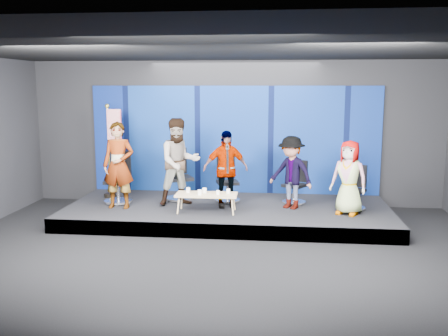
{
  "coord_description": "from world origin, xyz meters",
  "views": [
    {
      "loc": [
        1.07,
        -8.1,
        2.91
      ],
      "look_at": [
        -0.08,
        2.4,
        1.16
      ],
      "focal_mm": 40.0,
      "sensor_mm": 36.0,
      "label": 1
    }
  ],
  "objects_px": {
    "mug_e": "(228,191)",
    "mug_a": "(188,190)",
    "chair_a": "(119,186)",
    "panelist_e": "(349,178)",
    "chair_b": "(179,183)",
    "chair_c": "(227,187)",
    "mug_c": "(204,190)",
    "panelist_b": "(179,162)",
    "flag_stand": "(113,149)",
    "panelist_d": "(291,173)",
    "mug_b": "(200,192)",
    "mug_d": "(218,192)",
    "chair_e": "(354,195)",
    "chair_d": "(295,189)",
    "panelist_a": "(118,165)",
    "coffee_table": "(207,195)",
    "panelist_c": "(226,169)"
  },
  "relations": [
    {
      "from": "mug_e",
      "to": "mug_a",
      "type": "bearing_deg",
      "value": -179.53
    },
    {
      "from": "chair_a",
      "to": "panelist_e",
      "type": "bearing_deg",
      "value": -5.44
    },
    {
      "from": "chair_b",
      "to": "chair_a",
      "type": "bearing_deg",
      "value": 171.55
    },
    {
      "from": "chair_c",
      "to": "mug_c",
      "type": "bearing_deg",
      "value": -127.86
    },
    {
      "from": "panelist_e",
      "to": "panelist_b",
      "type": "bearing_deg",
      "value": -158.76
    },
    {
      "from": "panelist_b",
      "to": "flag_stand",
      "type": "distance_m",
      "value": 1.77
    },
    {
      "from": "flag_stand",
      "to": "panelist_d",
      "type": "bearing_deg",
      "value": 5.46
    },
    {
      "from": "mug_a",
      "to": "mug_b",
      "type": "height_order",
      "value": "mug_b"
    },
    {
      "from": "mug_d",
      "to": "mug_e",
      "type": "bearing_deg",
      "value": 35.64
    },
    {
      "from": "mug_e",
      "to": "chair_b",
      "type": "bearing_deg",
      "value": 141.42
    },
    {
      "from": "chair_e",
      "to": "flag_stand",
      "type": "xyz_separation_m",
      "value": [
        -5.45,
        0.5,
        0.85
      ]
    },
    {
      "from": "chair_e",
      "to": "chair_b",
      "type": "bearing_deg",
      "value": -158.76
    },
    {
      "from": "chair_d",
      "to": "panelist_a",
      "type": "bearing_deg",
      "value": -135.14
    },
    {
      "from": "coffee_table",
      "to": "mug_c",
      "type": "distance_m",
      "value": 0.12
    },
    {
      "from": "flag_stand",
      "to": "panelist_e",
      "type": "bearing_deg",
      "value": 3.3
    },
    {
      "from": "mug_d",
      "to": "chair_e",
      "type": "bearing_deg",
      "value": 13.12
    },
    {
      "from": "panelist_c",
      "to": "panelist_e",
      "type": "bearing_deg",
      "value": -24.88
    },
    {
      "from": "panelist_a",
      "to": "mug_c",
      "type": "relative_size",
      "value": 17.33
    },
    {
      "from": "panelist_d",
      "to": "mug_c",
      "type": "bearing_deg",
      "value": -133.34
    },
    {
      "from": "panelist_b",
      "to": "flag_stand",
      "type": "bearing_deg",
      "value": 135.48
    },
    {
      "from": "chair_a",
      "to": "panelist_c",
      "type": "xyz_separation_m",
      "value": [
        2.43,
        -0.12,
        0.45
      ]
    },
    {
      "from": "flag_stand",
      "to": "chair_d",
      "type": "bearing_deg",
      "value": 12.2
    },
    {
      "from": "chair_d",
      "to": "mug_d",
      "type": "distance_m",
      "value": 1.94
    },
    {
      "from": "chair_b",
      "to": "panelist_b",
      "type": "height_order",
      "value": "panelist_b"
    },
    {
      "from": "chair_c",
      "to": "mug_c",
      "type": "relative_size",
      "value": 9.6
    },
    {
      "from": "chair_a",
      "to": "coffee_table",
      "type": "bearing_deg",
      "value": -17.11
    },
    {
      "from": "chair_b",
      "to": "chair_d",
      "type": "xyz_separation_m",
      "value": [
        2.65,
        -0.07,
        -0.07
      ]
    },
    {
      "from": "mug_b",
      "to": "flag_stand",
      "type": "xyz_separation_m",
      "value": [
        -2.24,
        1.25,
        0.72
      ]
    },
    {
      "from": "mug_a",
      "to": "mug_e",
      "type": "distance_m",
      "value": 0.85
    },
    {
      "from": "chair_e",
      "to": "flag_stand",
      "type": "bearing_deg",
      "value": -157.18
    },
    {
      "from": "panelist_e",
      "to": "mug_e",
      "type": "bearing_deg",
      "value": -150.5
    },
    {
      "from": "chair_b",
      "to": "mug_c",
      "type": "bearing_deg",
      "value": -80.73
    },
    {
      "from": "chair_d",
      "to": "flag_stand",
      "type": "relative_size",
      "value": 0.44
    },
    {
      "from": "panelist_e",
      "to": "mug_b",
      "type": "relative_size",
      "value": 14.34
    },
    {
      "from": "chair_c",
      "to": "panelist_c",
      "type": "height_order",
      "value": "panelist_c"
    },
    {
      "from": "chair_e",
      "to": "flag_stand",
      "type": "height_order",
      "value": "flag_stand"
    },
    {
      "from": "chair_d",
      "to": "mug_b",
      "type": "relative_size",
      "value": 9.08
    },
    {
      "from": "chair_d",
      "to": "mug_c",
      "type": "bearing_deg",
      "value": -121.38
    },
    {
      "from": "mug_d",
      "to": "mug_e",
      "type": "distance_m",
      "value": 0.25
    },
    {
      "from": "mug_d",
      "to": "panelist_d",
      "type": "bearing_deg",
      "value": 20.91
    },
    {
      "from": "coffee_table",
      "to": "chair_e",
      "type": "bearing_deg",
      "value": 11.26
    },
    {
      "from": "panelist_c",
      "to": "mug_c",
      "type": "bearing_deg",
      "value": -146.73
    },
    {
      "from": "chair_d",
      "to": "panelist_c",
      "type": "bearing_deg",
      "value": -130.17
    },
    {
      "from": "chair_d",
      "to": "mug_c",
      "type": "relative_size",
      "value": 9.0
    },
    {
      "from": "chair_c",
      "to": "mug_d",
      "type": "relative_size",
      "value": 12.13
    },
    {
      "from": "chair_e",
      "to": "flag_stand",
      "type": "distance_m",
      "value": 5.54
    },
    {
      "from": "chair_c",
      "to": "mug_a",
      "type": "relative_size",
      "value": 10.17
    },
    {
      "from": "chair_b",
      "to": "mug_c",
      "type": "height_order",
      "value": "chair_b"
    },
    {
      "from": "panelist_e",
      "to": "mug_b",
      "type": "bearing_deg",
      "value": -146.5
    },
    {
      "from": "panelist_c",
      "to": "mug_c",
      "type": "distance_m",
      "value": 0.72
    }
  ]
}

